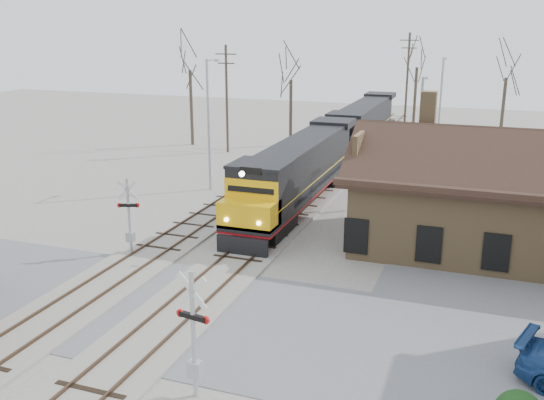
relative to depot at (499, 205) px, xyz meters
The scene contains 18 objects.
ground 17.14m from the depot, 134.97° to the right, with size 140.00×140.00×0.00m, color #A6A196.
road 17.13m from the depot, 134.97° to the right, with size 60.00×9.00×0.03m, color slate.
track_main 12.58m from the depot, 165.97° to the left, with size 3.40×90.00×0.24m.
track_siding 16.92m from the depot, 169.70° to the left, with size 3.40×90.00×0.24m.
depot is the anchor object (origin of this frame).
locomotive_lead 12.58m from the depot, 162.32° to the left, with size 2.94×19.69×4.37m.
locomotive_trailing 26.64m from the depot, 116.75° to the left, with size 2.94×19.69×4.14m.
crossbuck_near 19.12m from the depot, 117.29° to the right, with size 1.21×0.32×4.25m.
crossbuck_far 18.84m from the depot, 158.39° to the right, with size 1.09×0.45×3.97m.
streetlight_a 20.24m from the depot, 162.58° to the left, with size 0.25×2.04×9.10m.
streetlight_b 9.03m from the depot, 124.55° to the left, with size 0.25×2.04×8.20m.
streetlight_c 23.38m from the depot, 102.44° to the left, with size 0.25×2.04×8.65m.
utility_pole_a 29.86m from the depot, 141.70° to the left, with size 2.00×0.24×9.61m.
utility_pole_b 36.80m from the depot, 105.23° to the left, with size 2.00×0.24×10.53m.
tree_a 35.33m from the depot, 143.72° to the left, with size 4.78×4.78×11.71m.
tree_b 30.74m from the depot, 128.71° to the left, with size 4.18×4.18×10.24m.
tree_c 38.97m from the depot, 103.39° to the left, with size 4.54×4.54×11.13m.
tree_d 31.09m from the depot, 89.54° to the left, with size 4.31×4.31×10.57m.
Camera 1 is at (11.15, -19.84, 11.27)m, focal length 40.00 mm.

